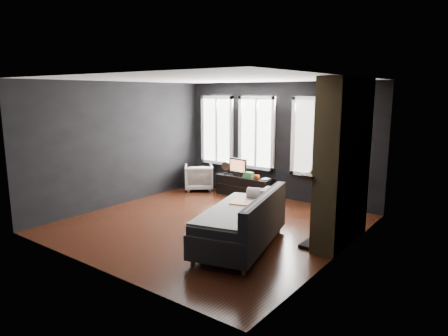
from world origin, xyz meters
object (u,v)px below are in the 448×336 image
Objects in this scene: mantel_vase at (339,158)px; armchair at (199,176)px; sofa at (241,220)px; media_console at (245,186)px; monitor at (238,166)px; mug at (257,176)px; book at (263,174)px.

armchair is at bearing 167.32° from mantel_vase.
media_console is (-1.73, 2.69, -0.21)m from sofa.
sofa is 4.06× the size of monitor.
monitor is (-1.94, 2.70, 0.27)m from sofa.
armchair is at bearing 125.52° from sofa.
armchair is 4.21m from mantel_vase.
armchair is 1.34m from media_console.
mug reaches higher than media_console.
monitor is 2.58× the size of book.
mantel_vase reaches higher than mug.
mantel_vase reaches higher than armchair.
monitor is 3.14m from mantel_vase.
mantel_vase is at bearing 45.11° from sofa.
book is (0.10, 0.12, 0.04)m from mug.
sofa is at bearing -62.76° from mug.
media_console is at bearing 0.56° from monitor.
mantel_vase is (2.29, -0.96, 0.78)m from mug.
armchair reaches higher than media_console.
monitor reaches higher than sofa.
mug is 0.16m from book.
sofa is 2.92m from mug.
mug is at bearing -4.54° from monitor.
sofa is at bearing 98.72° from armchair.
sofa reaches higher than book.
sofa is 9.99× the size of mantel_vase.
mantel_vase is at bearing 125.78° from armchair.
media_console is at bearing 167.17° from mug.
media_console is 0.50m from mug.
monitor is 0.64m from mug.
mantel_vase is at bearing -19.93° from media_console.
media_console is at bearing 107.99° from sofa.
book is (0.71, 0.01, -0.13)m from monitor.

